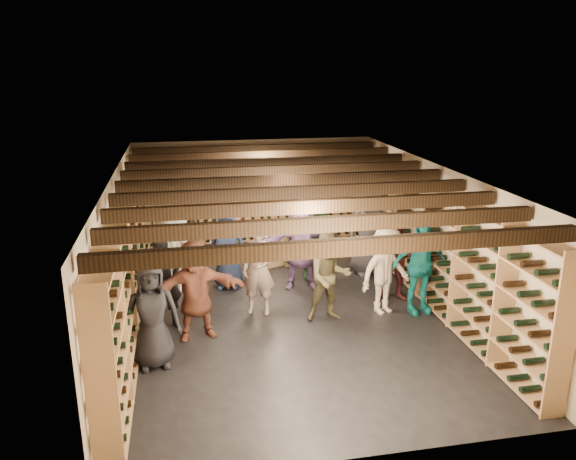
# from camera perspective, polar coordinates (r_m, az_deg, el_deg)

# --- Properties ---
(ground) EXTENTS (8.00, 8.00, 0.00)m
(ground) POSITION_cam_1_polar(r_m,az_deg,el_deg) (9.94, -0.22, -7.80)
(ground) COLOR black
(ground) RESTS_ON ground
(walls) EXTENTS (5.52, 8.02, 2.40)m
(walls) POSITION_cam_1_polar(r_m,az_deg,el_deg) (9.51, -0.23, -1.21)
(walls) COLOR beige
(walls) RESTS_ON ground
(ceiling) EXTENTS (5.50, 8.00, 0.01)m
(ceiling) POSITION_cam_1_polar(r_m,az_deg,el_deg) (9.21, -0.24, 5.91)
(ceiling) COLOR beige
(ceiling) RESTS_ON walls
(ceiling_joists) EXTENTS (5.40, 7.12, 0.18)m
(ceiling_joists) POSITION_cam_1_polar(r_m,az_deg,el_deg) (9.23, -0.24, 5.06)
(ceiling_joists) COLOR black
(ceiling_joists) RESTS_ON ground
(wine_rack_left) EXTENTS (0.32, 7.50, 2.15)m
(wine_rack_left) POSITION_cam_1_polar(r_m,az_deg,el_deg) (9.44, -15.77, -2.79)
(wine_rack_left) COLOR #A97952
(wine_rack_left) RESTS_ON ground
(wine_rack_right) EXTENTS (0.32, 7.50, 2.15)m
(wine_rack_right) POSITION_cam_1_polar(r_m,az_deg,el_deg) (10.31, 13.95, -1.00)
(wine_rack_right) COLOR #A97952
(wine_rack_right) RESTS_ON ground
(wine_rack_back) EXTENTS (4.70, 0.30, 2.15)m
(wine_rack_back) POSITION_cam_1_polar(r_m,az_deg,el_deg) (13.18, -3.31, 3.34)
(wine_rack_back) COLOR #A97952
(wine_rack_back) RESTS_ON ground
(crate_stack_left) EXTENTS (0.59, 0.50, 0.68)m
(crate_stack_left) POSITION_cam_1_polar(r_m,az_deg,el_deg) (11.80, -1.53, -1.99)
(crate_stack_left) COLOR tan
(crate_stack_left) RESTS_ON ground
(crate_stack_right) EXTENTS (0.51, 0.34, 0.34)m
(crate_stack_right) POSITION_cam_1_polar(r_m,az_deg,el_deg) (11.88, 0.69, -2.72)
(crate_stack_right) COLOR tan
(crate_stack_right) RESTS_ON ground
(crate_loose) EXTENTS (0.59, 0.50, 0.17)m
(crate_loose) POSITION_cam_1_polar(r_m,az_deg,el_deg) (12.32, -3.48, -2.44)
(crate_loose) COLOR tan
(crate_loose) RESTS_ON ground
(person_0) EXTENTS (0.82, 0.58, 1.56)m
(person_0) POSITION_cam_1_polar(r_m,az_deg,el_deg) (8.05, -13.66, -8.34)
(person_0) COLOR black
(person_0) RESTS_ON ground
(person_1) EXTENTS (0.66, 0.55, 1.55)m
(person_1) POSITION_cam_1_polar(r_m,az_deg,el_deg) (9.15, -12.39, -5.19)
(person_1) COLOR black
(person_1) RESTS_ON ground
(person_2) EXTENTS (0.74, 0.58, 1.50)m
(person_2) POSITION_cam_1_polar(r_m,az_deg,el_deg) (9.23, 4.22, -4.78)
(person_2) COLOR brown
(person_2) RESTS_ON ground
(person_3) EXTENTS (1.12, 0.87, 1.52)m
(person_3) POSITION_cam_1_polar(r_m,az_deg,el_deg) (9.59, 9.90, -4.08)
(person_3) COLOR beige
(person_3) RESTS_ON ground
(person_4) EXTENTS (1.03, 0.51, 1.70)m
(person_4) POSITION_cam_1_polar(r_m,az_deg,el_deg) (9.70, 13.23, -3.47)
(person_4) COLOR #158584
(person_4) RESTS_ON ground
(person_5) EXTENTS (1.52, 0.66, 1.58)m
(person_5) POSITION_cam_1_polar(r_m,az_deg,el_deg) (8.73, -9.35, -5.98)
(person_5) COLOR brown
(person_5) RESTS_ON ground
(person_6) EXTENTS (0.83, 0.64, 1.51)m
(person_6) POSITION_cam_1_polar(r_m,az_deg,el_deg) (10.56, -6.16, -1.99)
(person_6) COLOR #1D2A4D
(person_6) RESTS_ON ground
(person_7) EXTENTS (0.67, 0.55, 1.59)m
(person_7) POSITION_cam_1_polar(r_m,az_deg,el_deg) (9.44, -2.97, -3.98)
(person_7) COLOR gray
(person_7) RESTS_ON ground
(person_8) EXTENTS (0.89, 0.78, 1.54)m
(person_8) POSITION_cam_1_polar(r_m,az_deg,el_deg) (10.11, 11.08, -2.99)
(person_8) COLOR #4C1C1E
(person_8) RESTS_ON ground
(person_9) EXTENTS (1.11, 0.80, 1.55)m
(person_9) POSITION_cam_1_polar(r_m,az_deg,el_deg) (10.50, -11.56, -2.24)
(person_9) COLOR #ABAB9C
(person_9) RESTS_ON ground
(person_10) EXTENTS (1.04, 0.46, 1.76)m
(person_10) POSITION_cam_1_polar(r_m,az_deg,el_deg) (10.97, 2.47, -0.50)
(person_10) COLOR #2A5433
(person_10) RESTS_ON ground
(person_11) EXTENTS (1.66, 0.71, 1.73)m
(person_11) POSITION_cam_1_polar(r_m,az_deg,el_deg) (10.48, 1.40, -1.40)
(person_11) COLOR #825F9A
(person_11) RESTS_ON ground
(person_12) EXTENTS (0.98, 0.71, 1.85)m
(person_12) POSITION_cam_1_polar(r_m,az_deg,el_deg) (11.27, 8.17, 0.05)
(person_12) COLOR #353439
(person_12) RESTS_ON ground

